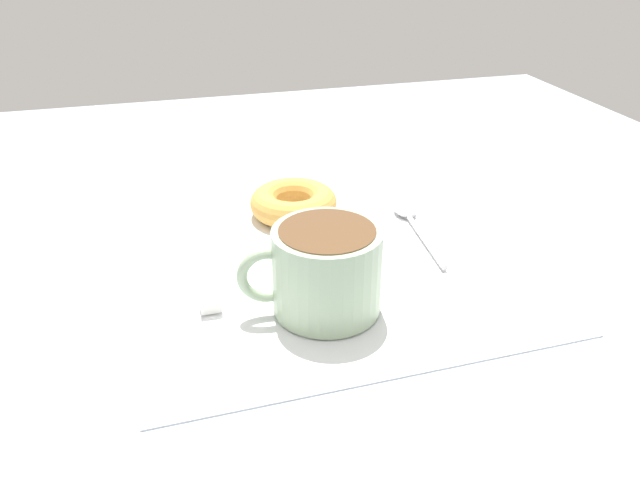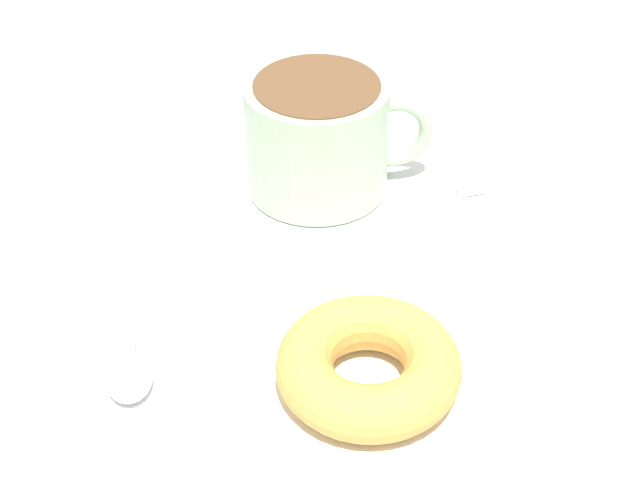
# 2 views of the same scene
# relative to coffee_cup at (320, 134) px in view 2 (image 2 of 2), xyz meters

# --- Properties ---
(ground_plane) EXTENTS (1.20, 1.20, 0.02)m
(ground_plane) POSITION_rel_coffee_cup_xyz_m (-0.02, -0.09, -0.05)
(ground_plane) COLOR #99A8B7
(napkin) EXTENTS (0.37, 0.37, 0.00)m
(napkin) POSITION_rel_coffee_cup_xyz_m (-0.02, -0.08, -0.04)
(napkin) COLOR white
(napkin) RESTS_ON ground_plane
(coffee_cup) EXTENTS (0.12, 0.09, 0.07)m
(coffee_cup) POSITION_rel_coffee_cup_xyz_m (0.00, 0.00, 0.00)
(coffee_cup) COLOR #9EB793
(coffee_cup) RESTS_ON napkin
(donut) EXTENTS (0.10, 0.10, 0.03)m
(donut) POSITION_rel_coffee_cup_xyz_m (-0.02, -0.18, -0.02)
(donut) COLOR gold
(donut) RESTS_ON napkin
(spoon) EXTENTS (0.03, 0.14, 0.01)m
(spoon) POSITION_rel_coffee_cup_xyz_m (-0.13, -0.13, -0.03)
(spoon) COLOR silver
(spoon) RESTS_ON napkin
(sugar_cube) EXTENTS (0.02, 0.02, 0.02)m
(sugar_cube) POSITION_rel_coffee_cup_xyz_m (0.09, -0.02, -0.03)
(sugar_cube) COLOR white
(sugar_cube) RESTS_ON napkin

